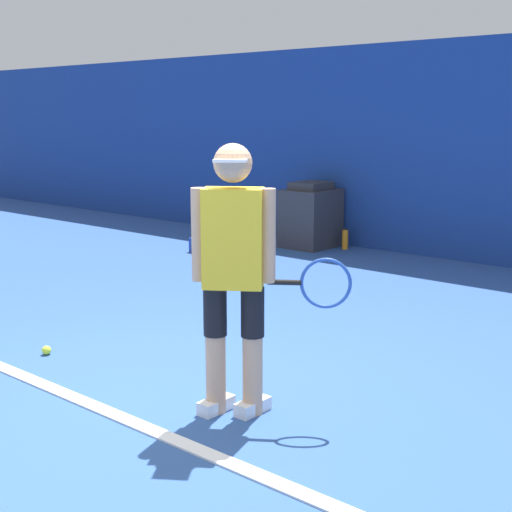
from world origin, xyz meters
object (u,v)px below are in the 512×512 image
object	(u,v)px
tennis_player	(235,268)
covered_chair	(310,216)
tennis_ball	(46,350)
equipment_bag	(220,248)
water_bottle	(345,239)

from	to	relation	value
tennis_player	covered_chair	size ratio (longest dim) A/B	1.83
tennis_player	tennis_ball	bearing A→B (deg)	149.73
tennis_ball	tennis_player	bearing A→B (deg)	4.36
tennis_ball	covered_chair	size ratio (longest dim) A/B	0.08
covered_chair	equipment_bag	world-z (taller)	covered_chair
tennis_ball	covered_chair	xyz separation A→B (m)	(-1.11, 4.83, 0.38)
covered_chair	water_bottle	size ratio (longest dim) A/B	3.11
water_bottle	tennis_player	bearing A→B (deg)	-63.49
covered_chair	water_bottle	world-z (taller)	covered_chair
tennis_ball	water_bottle	bearing A→B (deg)	97.44
equipment_bag	tennis_player	bearing A→B (deg)	-45.76
tennis_ball	equipment_bag	bearing A→B (deg)	114.27
tennis_player	water_bottle	bearing A→B (deg)	81.88
tennis_player	tennis_ball	size ratio (longest dim) A/B	23.44
tennis_ball	covered_chair	world-z (taller)	covered_chair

